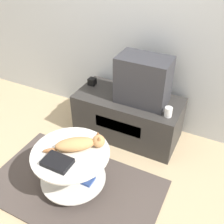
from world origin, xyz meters
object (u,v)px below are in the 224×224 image
at_px(tv, 143,80).
at_px(cat, 80,144).
at_px(dvd_box, 57,162).
at_px(speaker, 92,81).

relative_size(tv, cat, 1.17).
height_order(tv, dvd_box, tv).
distance_m(tv, cat, 0.97).
height_order(speaker, cat, speaker).
relative_size(speaker, dvd_box, 0.34).
distance_m(tv, speaker, 0.71).
relative_size(tv, dvd_box, 2.23).
bearing_deg(cat, dvd_box, -143.52).
xyz_separation_m(tv, cat, (-0.25, -0.89, -0.27)).
xyz_separation_m(tv, dvd_box, (-0.32, -1.14, -0.31)).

